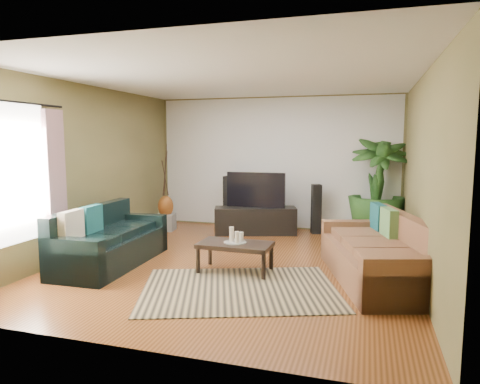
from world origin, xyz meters
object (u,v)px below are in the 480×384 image
at_px(speaker_left, 229,202).
at_px(potted_plant, 377,187).
at_px(speaker_right, 316,209).
at_px(sofa_left, 111,236).
at_px(coffee_table, 235,257).
at_px(vase, 166,206).
at_px(sofa_right, 376,249).
at_px(side_table, 118,232).
at_px(pedestal, 166,222).
at_px(television, 256,190).
at_px(tv_stand, 255,221).

bearing_deg(speaker_left, potted_plant, 6.61).
bearing_deg(speaker_right, sofa_left, -151.14).
relative_size(sofa_left, coffee_table, 1.99).
height_order(speaker_left, vase, speaker_left).
bearing_deg(coffee_table, vase, 135.94).
xyz_separation_m(sofa_right, coffee_table, (-1.87, -0.17, -0.22)).
xyz_separation_m(speaker_left, side_table, (-1.33, -2.10, -0.29)).
bearing_deg(sofa_right, sofa_left, -101.40).
xyz_separation_m(sofa_right, vase, (-4.03, 2.04, 0.07)).
height_order(sofa_left, pedestal, sofa_left).
distance_m(speaker_right, side_table, 3.74).
relative_size(sofa_left, speaker_right, 2.07).
height_order(coffee_table, television, television).
distance_m(speaker_right, vase, 3.01).
relative_size(pedestal, vase, 0.78).
bearing_deg(tv_stand, sofa_right, -62.55).
bearing_deg(tv_stand, coffee_table, -99.15).
relative_size(sofa_left, television, 1.73).
distance_m(speaker_right, potted_plant, 1.22).
distance_m(television, vase, 1.87).
height_order(coffee_table, speaker_left, speaker_left).
distance_m(potted_plant, vase, 4.15).
bearing_deg(speaker_right, sofa_right, -87.39).
xyz_separation_m(sofa_right, side_table, (-4.22, 0.60, -0.17)).
height_order(sofa_right, pedestal, sofa_right).
bearing_deg(speaker_left, side_table, -115.73).
bearing_deg(television, potted_plant, 11.00).
bearing_deg(pedestal, side_table, -97.57).
height_order(television, vase, television).
height_order(television, speaker_right, television).
distance_m(speaker_left, speaker_right, 1.81).
relative_size(sofa_left, potted_plant, 1.06).
relative_size(television, pedestal, 3.42).
bearing_deg(sofa_left, speaker_right, -43.14).
bearing_deg(side_table, sofa_right, -8.13).
bearing_deg(potted_plant, pedestal, -170.80).
bearing_deg(side_table, potted_plant, 26.18).
xyz_separation_m(television, potted_plant, (2.25, 0.44, 0.08)).
bearing_deg(pedestal, speaker_left, 30.13).
relative_size(television, vase, 2.67).
xyz_separation_m(coffee_table, pedestal, (-2.16, 2.21, -0.04)).
bearing_deg(speaker_left, speaker_right, 4.31).
bearing_deg(potted_plant, tv_stand, -168.51).
relative_size(tv_stand, potted_plant, 0.83).
relative_size(sofa_left, speaker_left, 1.85).
bearing_deg(speaker_right, side_table, -166.98).
distance_m(tv_stand, side_table, 2.59).
height_order(sofa_left, tv_stand, sofa_left).
bearing_deg(potted_plant, coffee_table, -123.67).
height_order(speaker_left, side_table, speaker_left).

